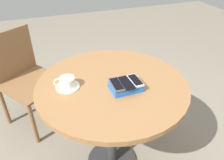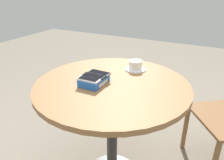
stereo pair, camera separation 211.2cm
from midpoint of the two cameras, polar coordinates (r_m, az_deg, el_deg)
round_table at (r=0.87m, az=37.50°, el=-45.41°), size 0.92×0.92×0.75m
phone_box at (r=0.70m, az=32.43°, el=-44.69°), size 0.18×0.12×0.04m
phone_white at (r=0.66m, az=33.58°, el=-48.24°), size 0.06×0.13×0.01m
phone_black at (r=0.68m, az=32.76°, el=-43.76°), size 0.06×0.14×0.01m
phone_gray at (r=0.71m, az=32.94°, el=-39.53°), size 0.06×0.14×0.01m
saucer at (r=0.92m, az=40.29°, el=-27.13°), size 0.14×0.14×0.01m
coffee_cup at (r=0.90m, az=40.93°, el=-25.58°), size 0.12×0.09×0.06m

